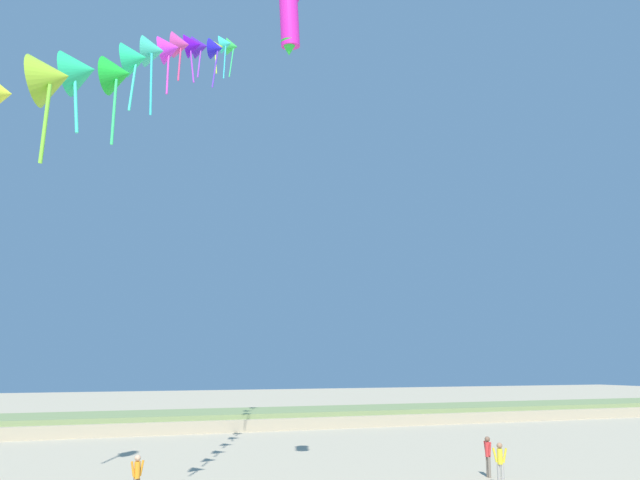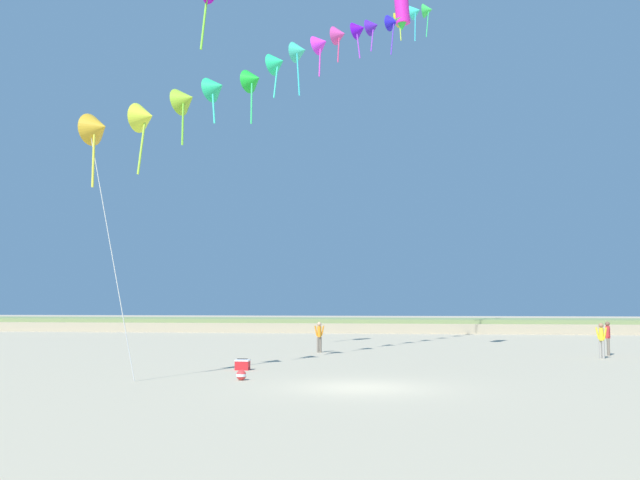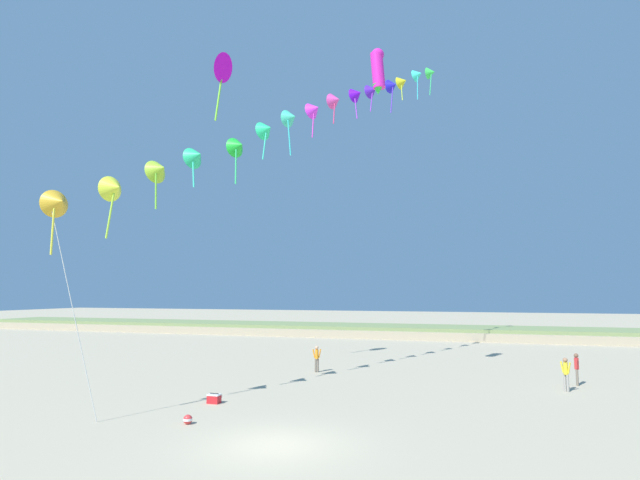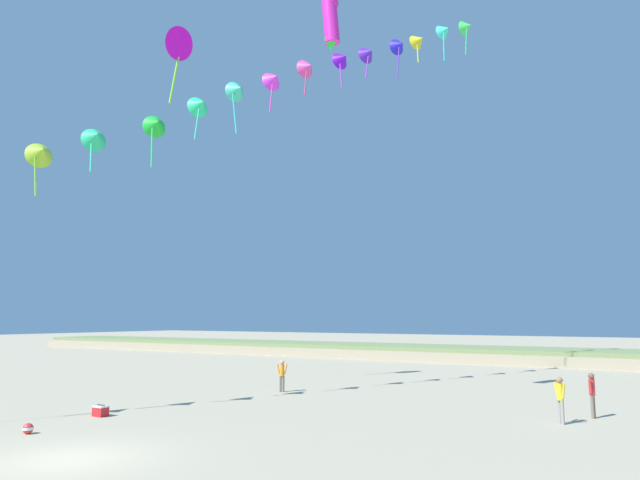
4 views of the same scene
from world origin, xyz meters
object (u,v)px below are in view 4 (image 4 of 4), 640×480
Objects in this scene: person_near_right at (592,392)px; person_mid_center at (282,374)px; large_kite_low_lead at (176,44)px; beach_cooler at (101,411)px; person_near_left at (560,397)px; large_kite_mid_trail at (331,21)px; beach_ball at (28,429)px.

person_near_right is 1.05× the size of person_mid_center.
beach_cooler is (4.17, -7.28, -19.90)m from large_kite_low_lead.
person_near_right is 15.18m from person_mid_center.
large_kite_low_lead reaches higher than person_near_left.
person_near_left is 0.99× the size of person_near_right.
person_mid_center is at bearing 179.35° from person_near_right.
person_near_left is at bearing 1.62° from large_kite_low_lead.
person_mid_center is at bearing 149.41° from large_kite_mid_trail.
person_mid_center is 2.89× the size of beach_cooler.
large_kite_low_lead is (-20.29, -0.57, 19.11)m from person_near_left.
person_near_left is 19.09m from beach_ball.
beach_cooler is 3.68m from beach_ball.
beach_ball is (-0.95, -13.65, -0.78)m from person_mid_center.
large_kite_mid_trail reaches higher than person_near_left.
person_near_right reaches higher than beach_ball.
beach_cooler is at bearing -154.03° from person_near_left.
person_near_left is 14.49m from person_mid_center.
large_kite_low_lead is 8.33× the size of beach_cooler.
beach_ball is (-15.27, -11.43, -0.82)m from person_near_left.
person_mid_center is 20.25m from large_kite_low_lead.
large_kite_mid_trail is at bearing -0.08° from large_kite_low_lead.
person_mid_center is 4.61× the size of beach_ball.
beach_cooler is 1.59× the size of beach_ball.
large_kite_low_lead is (-5.97, -2.79, 19.15)m from person_mid_center.
person_near_left is 4.80× the size of beach_ball.
beach_cooler is (-1.81, -10.07, -0.75)m from person_mid_center.
large_kite_low_lead reaches higher than large_kite_mid_trail.
person_near_right reaches higher than person_near_left.
large_kite_mid_trail is (-9.57, -0.59, 17.50)m from person_near_left.
large_kite_low_lead reaches higher than person_near_right.
person_near_right is 20.54m from large_kite_mid_trail.
large_kite_low_lead is 13.29× the size of beach_ball.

